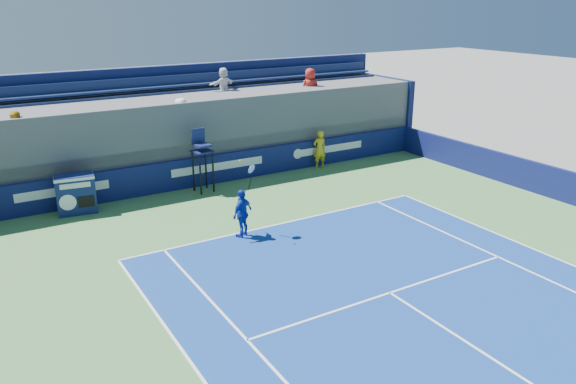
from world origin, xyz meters
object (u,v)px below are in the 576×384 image
ball_person (320,149)px  match_clock (76,193)px  umpire_chair (202,154)px  tennis_player (242,213)px

ball_person → match_clock: (-10.45, -0.27, -0.11)m
match_clock → umpire_chair: (4.73, -0.10, 0.79)m
ball_person → tennis_player: bearing=45.2°
match_clock → ball_person: bearing=1.5°
ball_person → umpire_chair: umpire_chair is taller
match_clock → tennis_player: tennis_player is taller
umpire_chair → tennis_player: bearing=-97.9°
match_clock → umpire_chair: bearing=-1.2°
ball_person → match_clock: 10.46m
umpire_chair → tennis_player: tennis_player is taller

